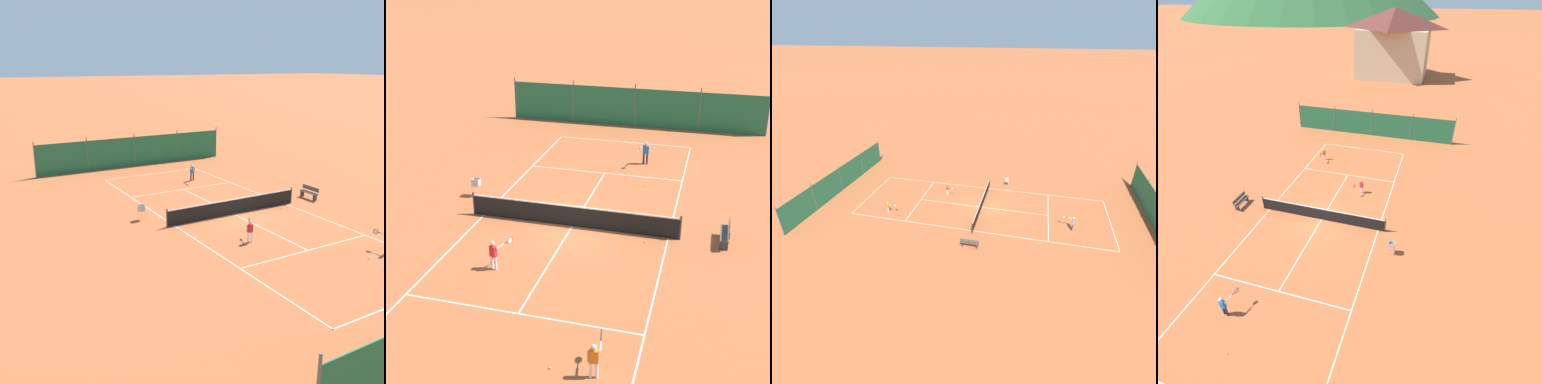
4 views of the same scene
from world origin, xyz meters
The scene contains 14 objects.
ground_plane centered at (0.00, 0.00, 0.00)m, with size 600.00×600.00×0.00m, color #A8542D.
court_line_markings centered at (0.00, 0.00, 0.00)m, with size 8.25×23.85×0.01m.
tennis_net centered at (0.00, 0.00, 0.50)m, with size 9.18×0.08×1.06m.
windscreen_fence_far centered at (0.00, 15.50, 1.31)m, with size 17.28×0.08×2.90m.
player_near_baseline centered at (1.81, 4.03, 0.67)m, with size 0.65×0.90×1.15m.
player_far_baseline centered at (-3.03, 8.48, 0.65)m, with size 0.37×0.98×1.11m.
player_near_service centered at (-1.84, -8.35, 0.75)m, with size 0.58×1.03×1.29m.
tennis_ball_service_box centered at (-0.62, -10.07, 0.03)m, with size 0.07×0.07×0.07m, color #CCE033.
tennis_ball_alley_right centered at (-1.77, 8.53, 0.03)m, with size 0.07×0.07×0.07m, color #CCE033.
tennis_ball_by_net_right centered at (-3.23, 0.59, 0.03)m, with size 0.07×0.07×0.07m, color #CCE033.
tennis_ball_near_corner centered at (5.00, -1.83, 0.03)m, with size 0.07×0.07×0.07m, color #CCE033.
tennis_ball_far_corner centered at (-2.38, -5.18, 0.03)m, with size 0.07×0.07×0.07m, color #CCE033.
ball_hopper centered at (5.30, -1.86, 0.65)m, with size 0.36×0.36×0.89m.
courtside_bench centered at (-6.34, -0.19, 0.45)m, with size 0.36×1.50×0.84m.
Camera 3 is at (-25.04, -4.31, 15.45)m, focal length 28.00 mm.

